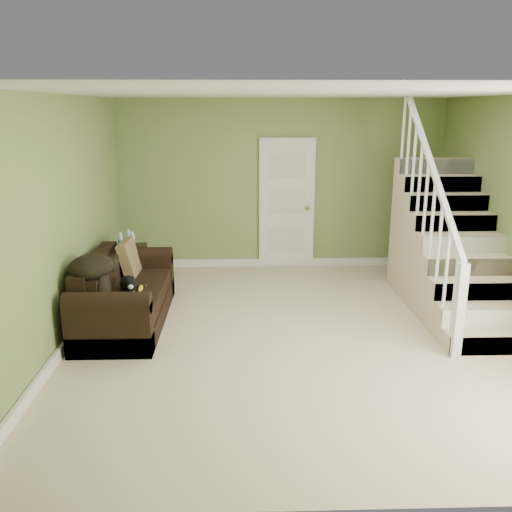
{
  "coord_description": "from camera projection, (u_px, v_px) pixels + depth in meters",
  "views": [
    {
      "loc": [
        -0.64,
        -5.61,
        2.47
      ],
      "look_at": [
        -0.45,
        0.41,
        0.8
      ],
      "focal_mm": 38.0,
      "sensor_mm": 36.0,
      "label": 1
    }
  ],
  "objects": [
    {
      "name": "throw_pillow",
      "position": [
        130.0,
        260.0,
        6.83
      ],
      "size": [
        0.24,
        0.49,
        0.5
      ],
      "primitive_type": "cube",
      "rotation": [
        0.0,
        -0.24,
        -0.02
      ],
      "color": "#46311C",
      "rests_on": "sofa"
    },
    {
      "name": "floor",
      "position": [
        297.0,
        334.0,
        6.08
      ],
      "size": [
        5.0,
        5.5,
        0.01
      ],
      "primitive_type": "cube",
      "color": "#CAAD92",
      "rests_on": "ground"
    },
    {
      "name": "door",
      "position": [
        287.0,
        204.0,
        8.42
      ],
      "size": [
        0.86,
        0.12,
        2.02
      ],
      "color": "white",
      "rests_on": "floor"
    },
    {
      "name": "baseboard_left",
      "position": [
        75.0,
        332.0,
        5.99
      ],
      "size": [
        0.04,
        5.5,
        0.12
      ],
      "primitive_type": "cube",
      "color": "white",
      "rests_on": "floor"
    },
    {
      "name": "banana",
      "position": [
        141.0,
        288.0,
        6.2
      ],
      "size": [
        0.06,
        0.2,
        0.06
      ],
      "primitive_type": "ellipsoid",
      "rotation": [
        0.0,
        0.0,
        0.03
      ],
      "color": "gold",
      "rests_on": "sofa"
    },
    {
      "name": "side_table",
      "position": [
        129.0,
        269.0,
        7.45
      ],
      "size": [
        0.6,
        0.6,
        0.85
      ],
      "rotation": [
        0.0,
        0.0,
        0.19
      ],
      "color": "black",
      "rests_on": "floor"
    },
    {
      "name": "wall_back",
      "position": [
        280.0,
        185.0,
        8.39
      ],
      "size": [
        5.0,
        0.04,
        2.6
      ],
      "primitive_type": "cube",
      "color": "olive",
      "rests_on": "floor"
    },
    {
      "name": "wall_left",
      "position": [
        62.0,
        222.0,
        5.66
      ],
      "size": [
        0.04,
        5.5,
        2.6
      ],
      "primitive_type": "cube",
      "color": "olive",
      "rests_on": "floor"
    },
    {
      "name": "sofa",
      "position": [
        123.0,
        298.0,
        6.36
      ],
      "size": [
        0.87,
        2.02,
        0.8
      ],
      "color": "black",
      "rests_on": "floor"
    },
    {
      "name": "throw_blanket",
      "position": [
        91.0,
        267.0,
        5.76
      ],
      "size": [
        0.55,
        0.67,
        0.25
      ],
      "primitive_type": "ellipsoid",
      "rotation": [
        0.0,
        0.0,
        -0.18
      ],
      "color": "black",
      "rests_on": "sofa"
    },
    {
      "name": "baseboard_back",
      "position": [
        280.0,
        262.0,
        8.69
      ],
      "size": [
        5.0,
        0.04,
        0.12
      ],
      "primitive_type": "cube",
      "color": "white",
      "rests_on": "floor"
    },
    {
      "name": "staircase",
      "position": [
        446.0,
        255.0,
        6.9
      ],
      "size": [
        1.0,
        2.51,
        2.82
      ],
      "color": "#CAAD92",
      "rests_on": "floor"
    },
    {
      "name": "ceiling",
      "position": [
        302.0,
        93.0,
        5.39
      ],
      "size": [
        5.0,
        5.5,
        0.01
      ],
      "primitive_type": "cube",
      "color": "white",
      "rests_on": "wall_back"
    },
    {
      "name": "wall_front",
      "position": [
        352.0,
        319.0,
        3.09
      ],
      "size": [
        5.0,
        0.04,
        2.6
      ],
      "primitive_type": "cube",
      "color": "olive",
      "rests_on": "floor"
    },
    {
      "name": "cat",
      "position": [
        128.0,
        285.0,
        6.12
      ],
      "size": [
        0.32,
        0.51,
        0.25
      ],
      "rotation": [
        0.0,
        0.0,
        0.29
      ],
      "color": "black",
      "rests_on": "sofa"
    }
  ]
}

